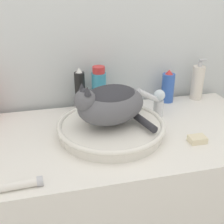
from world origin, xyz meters
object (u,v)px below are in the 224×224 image
object	(u,v)px
mouthwash_bottle	(99,89)
soap_pump_bottle	(197,82)
cream_tube	(17,185)
spray_bottle_trigger	(168,87)
soap_bar	(197,139)
cat	(110,103)
faucet	(157,101)
hairspray_can_black	(80,91)

from	to	relation	value
mouthwash_bottle	soap_pump_bottle	xyz separation A→B (m)	(0.51, -0.00, -0.01)
soap_pump_bottle	cream_tube	xyz separation A→B (m)	(-0.86, -0.51, -0.08)
spray_bottle_trigger	soap_bar	distance (m)	0.40
mouthwash_bottle	soap_pump_bottle	world-z (taller)	soap_pump_bottle
spray_bottle_trigger	soap_pump_bottle	xyz separation A→B (m)	(0.16, -0.00, 0.01)
spray_bottle_trigger	soap_pump_bottle	bearing A→B (deg)	-0.00
spray_bottle_trigger	cream_tube	xyz separation A→B (m)	(-0.70, -0.51, -0.06)
spray_bottle_trigger	soap_pump_bottle	distance (m)	0.16
cat	soap_pump_bottle	size ratio (longest dim) A/B	1.51
mouthwash_bottle	spray_bottle_trigger	bearing A→B (deg)	0.00
spray_bottle_trigger	soap_bar	size ratio (longest dim) A/B	2.54
mouthwash_bottle	cream_tube	distance (m)	0.62
soap_pump_bottle	mouthwash_bottle	bearing A→B (deg)	180.00
soap_pump_bottle	soap_bar	size ratio (longest dim) A/B	3.20
soap_pump_bottle	soap_bar	distance (m)	0.45
soap_pump_bottle	cat	bearing A→B (deg)	-153.45
faucet	soap_pump_bottle	bearing A→B (deg)	-175.82
cat	spray_bottle_trigger	size ratio (longest dim) A/B	1.91
soap_pump_bottle	cream_tube	size ratio (longest dim) A/B	1.32
hairspray_can_black	soap_bar	distance (m)	0.56
cat	mouthwash_bottle	xyz separation A→B (m)	(0.01, 0.26, -0.04)
spray_bottle_trigger	cream_tube	distance (m)	0.87
faucet	soap_pump_bottle	size ratio (longest dim) A/B	0.77
mouthwash_bottle	faucet	bearing A→B (deg)	-33.52
cream_tube	soap_bar	xyz separation A→B (m)	(0.65, 0.12, -0.00)
hairspray_can_black	mouthwash_bottle	bearing A→B (deg)	0.00
mouthwash_bottle	soap_bar	size ratio (longest dim) A/B	3.15
cat	hairspray_can_black	size ratio (longest dim) A/B	1.53
spray_bottle_trigger	faucet	bearing A→B (deg)	-128.30
soap_bar	soap_pump_bottle	bearing A→B (deg)	62.38
hairspray_can_black	cream_tube	bearing A→B (deg)	-116.97
cat	soap_pump_bottle	xyz separation A→B (m)	(0.52, 0.26, -0.05)
hairspray_can_black	soap_pump_bottle	distance (m)	0.60
cat	soap_pump_bottle	bearing A→B (deg)	-170.68
mouthwash_bottle	cream_tube	world-z (taller)	mouthwash_bottle
soap_pump_bottle	soap_bar	world-z (taller)	soap_pump_bottle
soap_bar	spray_bottle_trigger	bearing A→B (deg)	83.42
faucet	cream_tube	size ratio (longest dim) A/B	1.01
faucet	spray_bottle_trigger	distance (m)	0.19
spray_bottle_trigger	hairspray_can_black	xyz separation A→B (m)	(-0.44, -0.00, 0.02)
faucet	soap_pump_bottle	world-z (taller)	soap_pump_bottle
cream_tube	spray_bottle_trigger	bearing A→B (deg)	36.15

